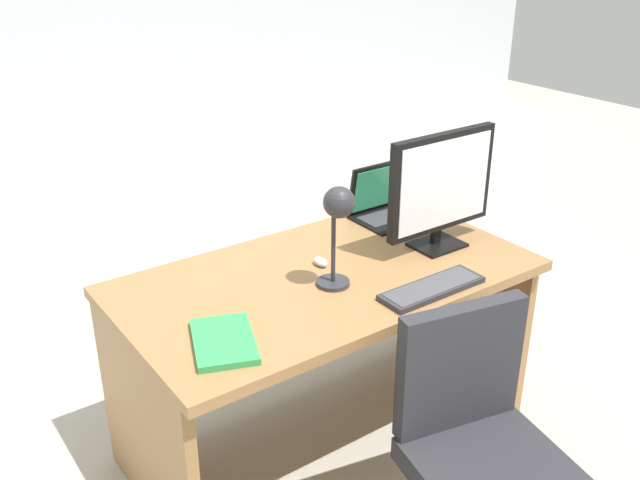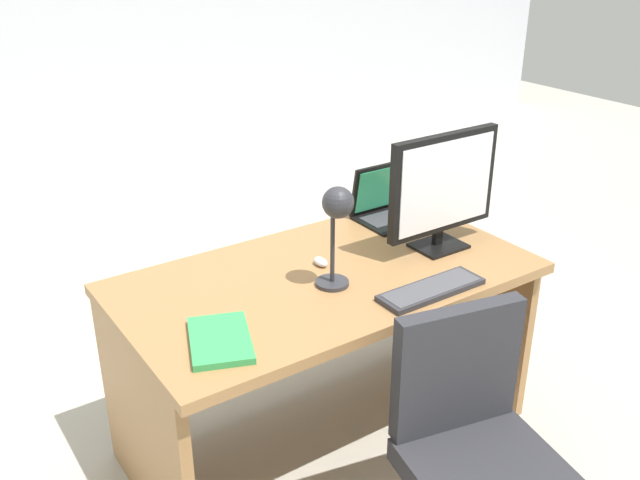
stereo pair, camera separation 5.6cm
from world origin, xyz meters
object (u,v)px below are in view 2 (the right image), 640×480
Objects in this scene: keyboard at (431,290)px; book at (220,340)px; laptop at (387,201)px; desk_lamp at (337,216)px; mouse at (321,262)px; desk at (319,317)px; office_chair at (476,474)px; monitor at (443,187)px.

keyboard and book have the same top height.
laptop is 0.81× the size of desk_lamp.
mouse is at bearing 117.48° from keyboard.
office_chair is at bearing -86.29° from desk.
keyboard is 0.44m from mouse.
desk_lamp is at bearing -106.57° from mouse.
keyboard is (0.22, -0.37, 0.22)m from desk.
desk_lamp reaches higher than mouse.
mouse is at bearing 25.52° from book.
monitor is 0.55m from mouse.
monitor is (0.50, -0.11, 0.47)m from desk.
desk is 4.96× the size of laptop.
laptop reaches higher than office_chair.
monitor is at bearing 43.17° from keyboard.
office_chair is at bearing -82.59° from desk_lamp.
office_chair is at bearing -122.74° from monitor.
keyboard is at bearing 68.67° from office_chair.
office_chair is (-0.17, -0.44, -0.41)m from keyboard.
desk is at bearing 167.48° from monitor.
keyboard is at bearing -40.30° from desk_lamp.
desk_lamp reaches higher than book.
monitor is 1.25× the size of keyboard.
desk_lamp is (-0.56, -0.41, 0.20)m from laptop.
mouse is (0.02, 0.02, 0.23)m from desk.
office_chair is at bearing -111.33° from keyboard.
mouse is (-0.48, 0.13, -0.24)m from monitor.
laptop is 0.94× the size of book.
keyboard reaches higher than desk.
desk is 0.49m from keyboard.
desk is 0.66m from laptop.
monitor is 1.07m from book.
mouse reaches higher than book.
monitor is 7.07× the size of mouse.
book is 0.38× the size of office_chair.
office_chair reaches higher than book.
office_chair is (0.59, -0.56, -0.41)m from book.
laptop is at bearing 65.73° from office_chair.
monitor reaches higher than desk_lamp.
office_chair is (-0.48, -1.06, -0.47)m from laptop.
desk is at bearing 24.59° from book.
monitor is 1.06m from office_chair.
book is (-0.50, -0.09, -0.26)m from desk_lamp.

